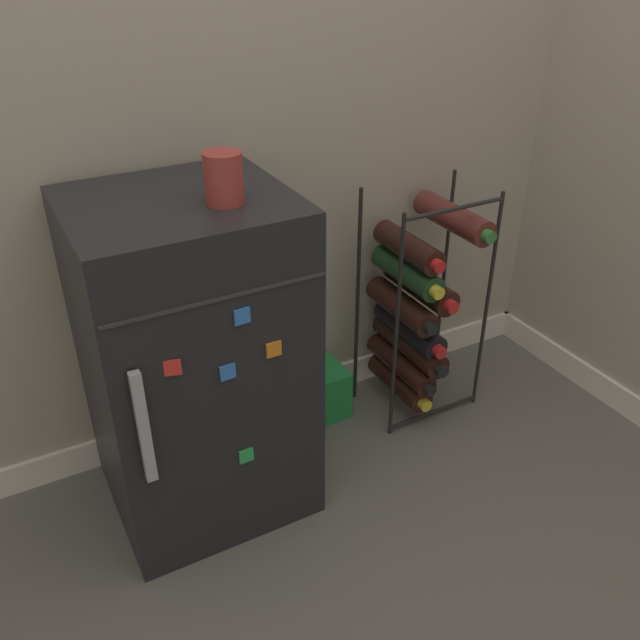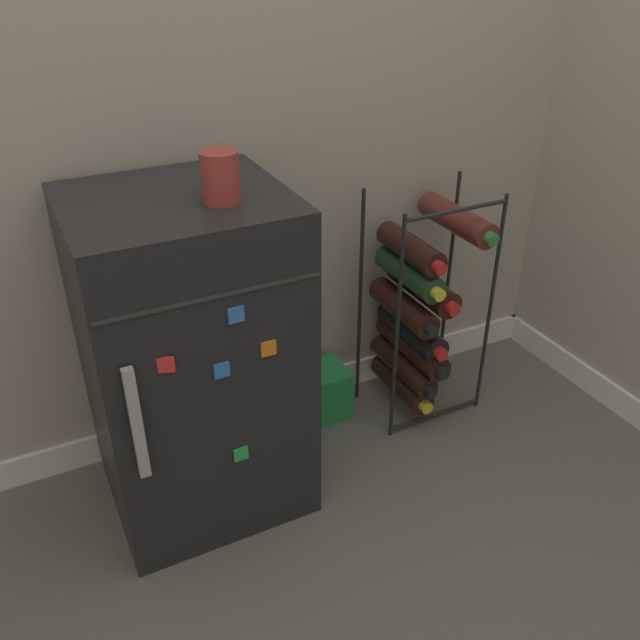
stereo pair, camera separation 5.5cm
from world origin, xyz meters
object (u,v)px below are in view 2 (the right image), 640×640
at_px(mini_fridge, 193,360).
at_px(soda_box, 311,395).
at_px(fridge_top_cup, 220,177).
at_px(wine_rack, 416,309).

height_order(mini_fridge, soda_box, mini_fridge).
relative_size(mini_fridge, fridge_top_cup, 7.81).
height_order(mini_fridge, wine_rack, mini_fridge).
height_order(mini_fridge, fridge_top_cup, fridge_top_cup).
distance_m(soda_box, fridge_top_cup, 0.92).
xyz_separation_m(soda_box, fridge_top_cup, (-0.32, -0.23, 0.83)).
bearing_deg(mini_fridge, wine_rack, 4.97).
bearing_deg(fridge_top_cup, soda_box, 35.84).
height_order(wine_rack, fridge_top_cup, fridge_top_cup).
bearing_deg(wine_rack, fridge_top_cup, -167.69).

